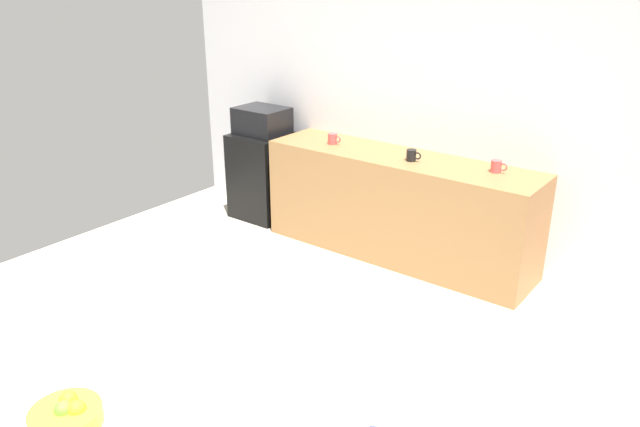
# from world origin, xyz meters

# --- Properties ---
(wall_back) EXTENTS (6.00, 0.10, 2.60)m
(wall_back) POSITION_xyz_m (0.00, 3.00, 1.30)
(wall_back) COLOR silver
(wall_back) RESTS_ON ground_plane
(counter_block) EXTENTS (2.40, 0.60, 0.90)m
(counter_block) POSITION_xyz_m (-0.39, 2.65, 0.45)
(counter_block) COLOR #9E7042
(counter_block) RESTS_ON ground_plane
(mini_fridge) EXTENTS (0.54, 0.54, 0.85)m
(mini_fridge) POSITION_xyz_m (-1.94, 2.65, 0.42)
(mini_fridge) COLOR black
(mini_fridge) RESTS_ON ground_plane
(microwave) EXTENTS (0.48, 0.38, 0.26)m
(microwave) POSITION_xyz_m (-1.94, 2.65, 0.98)
(microwave) COLOR black
(microwave) RESTS_ON mini_fridge
(fruit_bowl) EXTENTS (0.27, 0.27, 0.11)m
(fruit_bowl) POSITION_xyz_m (0.16, -0.77, 0.79)
(fruit_bowl) COLOR gold
(fruit_bowl) RESTS_ON round_table
(mug_white) EXTENTS (0.13, 0.08, 0.09)m
(mug_white) POSITION_xyz_m (-1.07, 2.62, 0.95)
(mug_white) COLOR #D84C4C
(mug_white) RESTS_ON counter_block
(mug_green) EXTENTS (0.13, 0.08, 0.09)m
(mug_green) POSITION_xyz_m (-0.26, 2.59, 0.95)
(mug_green) COLOR black
(mug_green) RESTS_ON counter_block
(mug_red) EXTENTS (0.13, 0.08, 0.09)m
(mug_red) POSITION_xyz_m (0.41, 2.73, 0.95)
(mug_red) COLOR #D84C4C
(mug_red) RESTS_ON counter_block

